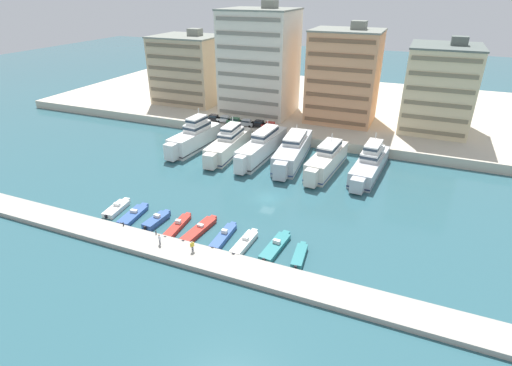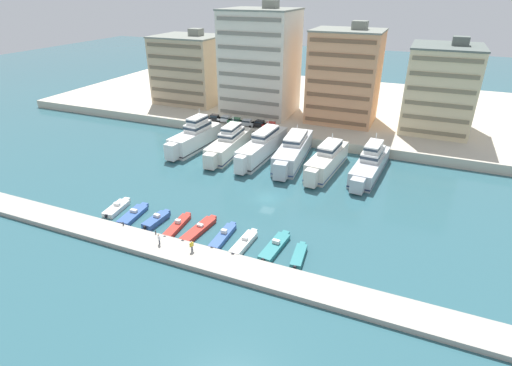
% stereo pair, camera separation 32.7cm
% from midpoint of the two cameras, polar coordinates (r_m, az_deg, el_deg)
% --- Properties ---
extents(ground_plane, '(400.00, 400.00, 0.00)m').
position_cam_midpoint_polar(ground_plane, '(73.37, 1.51, -2.22)').
color(ground_plane, '#2D5B66').
extents(quay_promenade, '(180.00, 70.00, 2.27)m').
position_cam_midpoint_polar(quay_promenade, '(129.90, 11.84, 10.69)').
color(quay_promenade, beige).
rests_on(quay_promenade, ground).
extents(pier_dock, '(120.00, 4.98, 0.79)m').
position_cam_midpoint_polar(pier_dock, '(57.28, -6.21, -11.13)').
color(pier_dock, '#A8A399').
rests_on(pier_dock, ground).
extents(yacht_white_far_left, '(5.88, 19.17, 9.25)m').
position_cam_midpoint_polar(yacht_white_far_left, '(96.31, -8.89, 6.47)').
color(yacht_white_far_left, white).
rests_on(yacht_white_far_left, ground).
extents(yacht_ivory_left, '(5.11, 20.52, 8.24)m').
position_cam_midpoint_polar(yacht_ivory_left, '(92.38, -4.03, 5.60)').
color(yacht_ivory_left, silver).
rests_on(yacht_ivory_left, ground).
extents(yacht_white_mid_left, '(5.04, 22.68, 7.87)m').
position_cam_midpoint_polar(yacht_white_mid_left, '(90.24, 0.77, 5.24)').
color(yacht_white_mid_left, white).
rests_on(yacht_white_mid_left, ground).
extents(yacht_silver_center_left, '(6.41, 23.27, 7.36)m').
position_cam_midpoint_polar(yacht_silver_center_left, '(88.79, 5.18, 4.63)').
color(yacht_silver_center_left, silver).
rests_on(yacht_silver_center_left, ground).
extents(yacht_ivory_center, '(5.69, 19.58, 7.47)m').
position_cam_midpoint_polar(yacht_ivory_center, '(84.77, 9.92, 3.24)').
color(yacht_ivory_center, silver).
rests_on(yacht_ivory_center, ground).
extents(yacht_silver_center_right, '(5.97, 21.23, 8.05)m').
position_cam_midpoint_polar(yacht_silver_center_right, '(85.48, 15.84, 2.73)').
color(yacht_silver_center_right, silver).
rests_on(yacht_silver_center_right, ground).
extents(motorboat_white_far_left, '(2.65, 6.65, 1.33)m').
position_cam_midpoint_polar(motorboat_white_far_left, '(73.52, -19.38, -3.41)').
color(motorboat_white_far_left, white).
rests_on(motorboat_white_far_left, ground).
extents(motorboat_blue_left, '(2.69, 7.47, 1.19)m').
position_cam_midpoint_polar(motorboat_blue_left, '(70.74, -17.23, -4.35)').
color(motorboat_blue_left, '#33569E').
rests_on(motorboat_blue_left, ground).
extents(motorboat_blue_mid_left, '(2.18, 6.10, 1.47)m').
position_cam_midpoint_polar(motorboat_blue_mid_left, '(67.91, -14.14, -5.15)').
color(motorboat_blue_mid_left, '#33569E').
rests_on(motorboat_blue_mid_left, ground).
extents(motorboat_red_center_left, '(2.06, 7.98, 1.30)m').
position_cam_midpoint_polar(motorboat_red_center_left, '(65.85, -11.30, -6.04)').
color(motorboat_red_center_left, red).
rests_on(motorboat_red_center_left, ground).
extents(motorboat_red_center, '(2.52, 8.65, 1.15)m').
position_cam_midpoint_polar(motorboat_red_center, '(64.35, -8.25, -6.59)').
color(motorboat_red_center, red).
rests_on(motorboat_red_center, ground).
extents(motorboat_blue_center_right, '(1.79, 7.87, 1.37)m').
position_cam_midpoint_polar(motorboat_blue_center_right, '(62.30, -4.81, -7.58)').
color(motorboat_blue_center_right, '#33569E').
rests_on(motorboat_blue_center_right, ground).
extents(motorboat_white_mid_right, '(1.98, 7.41, 1.36)m').
position_cam_midpoint_polar(motorboat_white_mid_right, '(60.56, -1.80, -8.55)').
color(motorboat_white_mid_right, white).
rests_on(motorboat_white_mid_right, ground).
extents(motorboat_teal_right, '(2.58, 8.42, 1.34)m').
position_cam_midpoint_polar(motorboat_teal_right, '(59.96, 2.66, -9.02)').
color(motorboat_teal_right, teal).
rests_on(motorboat_teal_right, ground).
extents(motorboat_teal_far_right, '(2.12, 6.32, 0.89)m').
position_cam_midpoint_polar(motorboat_teal_far_right, '(58.30, 6.07, -10.30)').
color(motorboat_teal_far_right, teal).
rests_on(motorboat_teal_far_right, ground).
extents(car_black_far_left, '(4.20, 2.12, 1.80)m').
position_cam_midpoint_polar(car_black_far_left, '(109.07, -6.17, 9.26)').
color(car_black_far_left, black).
rests_on(car_black_far_left, quay_promenade).
extents(car_silver_left, '(4.15, 2.03, 1.80)m').
position_cam_midpoint_polar(car_silver_left, '(107.67, -4.59, 9.10)').
color(car_silver_left, '#B7BCC1').
rests_on(car_silver_left, quay_promenade).
extents(car_green_mid_left, '(4.22, 2.18, 1.80)m').
position_cam_midpoint_polar(car_green_mid_left, '(106.00, -3.14, 8.87)').
color(car_green_mid_left, '#2D6642').
rests_on(car_green_mid_left, quay_promenade).
extents(car_silver_center_left, '(4.17, 2.06, 1.80)m').
position_cam_midpoint_polar(car_silver_center_left, '(104.35, -1.54, 8.61)').
color(car_silver_center_left, '#B7BCC1').
rests_on(car_silver_center_left, quay_promenade).
extents(car_black_center, '(4.12, 1.96, 1.80)m').
position_cam_midpoint_polar(car_black_center, '(103.69, 0.32, 8.50)').
color(car_black_center, black).
rests_on(car_black_center, quay_promenade).
extents(car_red_center_right, '(4.17, 2.07, 1.80)m').
position_cam_midpoint_polar(car_red_center_right, '(102.37, 1.90, 8.25)').
color(car_red_center_right, red).
rests_on(car_red_center_right, quay_promenade).
extents(apartment_block_far_left, '(19.51, 16.27, 21.64)m').
position_cam_midpoint_polar(apartment_block_far_left, '(128.15, -9.62, 15.73)').
color(apartment_block_far_left, '#C6AD89').
rests_on(apartment_block_far_left, quay_promenade).
extents(apartment_block_left, '(18.98, 16.45, 29.54)m').
position_cam_midpoint_polar(apartment_block_left, '(113.83, 0.42, 16.78)').
color(apartment_block_left, silver).
rests_on(apartment_block_left, quay_promenade).
extents(apartment_block_mid_left, '(17.37, 13.93, 25.20)m').
position_cam_midpoint_polar(apartment_block_mid_left, '(109.00, 12.31, 14.62)').
color(apartment_block_mid_left, tan).
rests_on(apartment_block_mid_left, quay_promenade).
extents(apartment_block_center_left, '(15.96, 17.30, 22.39)m').
position_cam_midpoint_polar(apartment_block_center_left, '(109.75, 24.59, 12.20)').
color(apartment_block_center_left, beige).
rests_on(apartment_block_center_left, quay_promenade).
extents(pedestrian_near_edge, '(0.42, 0.58, 1.69)m').
position_cam_midpoint_polar(pedestrian_near_edge, '(58.45, -9.25, -8.78)').
color(pedestrian_near_edge, '#4C515B').
rests_on(pedestrian_near_edge, pier_dock).
extents(pedestrian_mid_deck, '(0.57, 0.45, 1.72)m').
position_cam_midpoint_polar(pedestrian_mid_deck, '(60.83, -13.78, -7.69)').
color(pedestrian_mid_deck, '#282D3D').
rests_on(pedestrian_mid_deck, pier_dock).
extents(bollard_west, '(0.20, 0.20, 0.61)m').
position_cam_midpoint_polar(bollard_west, '(67.20, -18.57, -5.56)').
color(bollard_west, '#2D2D33').
rests_on(bollard_west, pier_dock).
extents(bollard_west_mid, '(0.20, 0.20, 0.61)m').
position_cam_midpoint_polar(bollard_west_mid, '(63.66, -14.25, -6.83)').
color(bollard_west_mid, '#2D2D33').
rests_on(bollard_west_mid, pier_dock).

